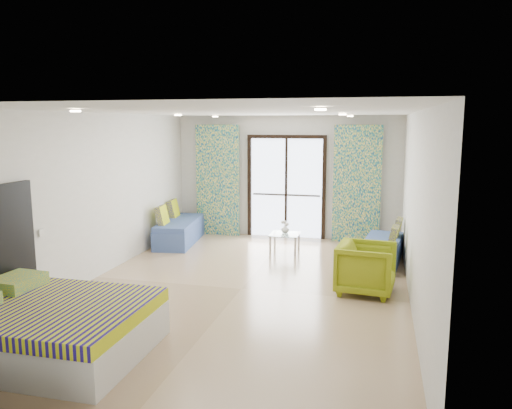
% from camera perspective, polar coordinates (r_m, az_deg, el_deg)
% --- Properties ---
extents(floor, '(5.00, 7.50, 0.01)m').
position_cam_1_polar(floor, '(7.82, -1.67, -9.61)').
color(floor, '#947758').
rests_on(floor, ground).
extents(ceiling, '(5.00, 7.50, 0.01)m').
position_cam_1_polar(ceiling, '(7.40, -1.77, 10.57)').
color(ceiling, silver).
rests_on(ceiling, ground).
extents(wall_back, '(5.00, 0.01, 2.70)m').
position_cam_1_polar(wall_back, '(11.12, 3.51, 3.16)').
color(wall_back, silver).
rests_on(wall_back, ground).
extents(wall_front, '(5.00, 0.01, 2.70)m').
position_cam_1_polar(wall_front, '(4.10, -16.15, -7.88)').
color(wall_front, silver).
rests_on(wall_front, ground).
extents(wall_left, '(0.01, 7.50, 2.70)m').
position_cam_1_polar(wall_left, '(8.51, -18.15, 0.83)').
color(wall_left, silver).
rests_on(wall_left, ground).
extents(wall_right, '(0.01, 7.50, 2.70)m').
position_cam_1_polar(wall_right, '(7.24, 17.70, -0.57)').
color(wall_right, silver).
rests_on(wall_right, ground).
extents(balcony_door, '(1.76, 0.08, 2.28)m').
position_cam_1_polar(balcony_door, '(11.10, 3.48, 2.67)').
color(balcony_door, black).
rests_on(balcony_door, floor).
extents(balcony_rail, '(1.52, 0.03, 0.04)m').
position_cam_1_polar(balcony_rail, '(11.15, 3.47, 1.11)').
color(balcony_rail, '#595451').
rests_on(balcony_rail, balcony_door).
extents(curtain_left, '(1.00, 0.10, 2.50)m').
position_cam_1_polar(curtain_left, '(11.34, -4.39, 2.76)').
color(curtain_left, beige).
rests_on(curtain_left, floor).
extents(curtain_right, '(1.00, 0.10, 2.50)m').
position_cam_1_polar(curtain_right, '(10.78, 11.46, 2.26)').
color(curtain_right, beige).
rests_on(curtain_right, floor).
extents(downlight_a, '(0.12, 0.12, 0.02)m').
position_cam_1_polar(downlight_a, '(6.15, -19.93, 10.01)').
color(downlight_a, '#FFE0B2').
rests_on(downlight_a, ceiling).
extents(downlight_b, '(0.12, 0.12, 0.02)m').
position_cam_1_polar(downlight_b, '(5.16, 7.38, 10.72)').
color(downlight_b, '#FFE0B2').
rests_on(downlight_b, ceiling).
extents(downlight_c, '(0.12, 0.12, 0.02)m').
position_cam_1_polar(downlight_c, '(8.81, -8.90, 10.06)').
color(downlight_c, '#FFE0B2').
rests_on(downlight_c, ceiling).
extents(downlight_d, '(0.12, 0.12, 0.02)m').
position_cam_1_polar(downlight_d, '(8.15, 9.87, 10.11)').
color(downlight_d, '#FFE0B2').
rests_on(downlight_d, ceiling).
extents(downlight_e, '(0.12, 0.12, 0.02)m').
position_cam_1_polar(downlight_e, '(10.68, -4.69, 9.99)').
color(downlight_e, '#FFE0B2').
rests_on(downlight_e, ceiling).
extents(downlight_f, '(0.12, 0.12, 0.02)m').
position_cam_1_polar(downlight_f, '(10.14, 10.71, 9.90)').
color(downlight_f, '#FFE0B2').
rests_on(downlight_f, ceiling).
extents(switch_plate, '(0.02, 0.10, 0.10)m').
position_cam_1_polar(switch_plate, '(7.46, -23.32, -2.96)').
color(switch_plate, silver).
rests_on(switch_plate, wall_left).
extents(bed, '(2.07, 1.69, 0.71)m').
position_cam_1_polar(bed, '(6.13, -22.48, -12.83)').
color(bed, silver).
rests_on(bed, floor).
extents(daybed_left, '(0.90, 1.83, 0.87)m').
position_cam_1_polar(daybed_left, '(10.80, -8.81, -2.92)').
color(daybed_left, '#3C5491').
rests_on(daybed_left, floor).
extents(daybed_right, '(0.81, 1.67, 0.79)m').
position_cam_1_polar(daybed_right, '(9.40, 14.27, -5.09)').
color(daybed_right, '#3C5491').
rests_on(daybed_right, floor).
extents(coffee_table, '(0.58, 0.58, 0.65)m').
position_cam_1_polar(coffee_table, '(9.90, 3.31, -3.57)').
color(coffee_table, silver).
rests_on(coffee_table, floor).
extents(vase, '(0.19, 0.19, 0.16)m').
position_cam_1_polar(vase, '(9.95, 3.35, -2.80)').
color(vase, white).
rests_on(vase, coffee_table).
extents(armchair, '(0.85, 0.89, 0.84)m').
position_cam_1_polar(armchair, '(7.71, 12.48, -6.85)').
color(armchair, olive).
rests_on(armchair, floor).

